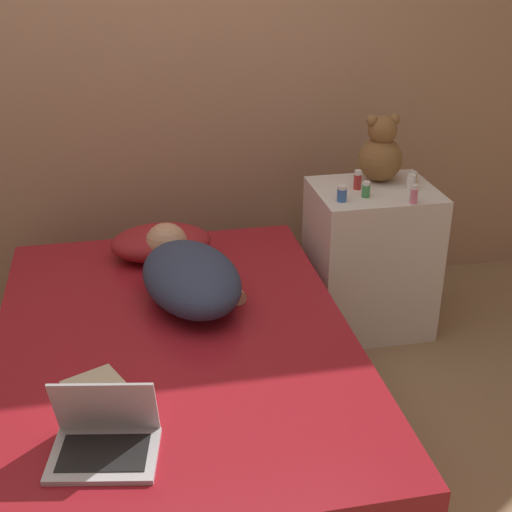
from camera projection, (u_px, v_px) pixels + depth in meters
name	position (u px, v px, depth m)	size (l,w,h in m)	color
ground_plane	(181.00, 437.00, 2.77)	(12.00, 12.00, 0.00)	#937551
wall_back	(140.00, 43.00, 3.27)	(8.00, 0.06, 2.60)	tan
bed	(178.00, 389.00, 2.67)	(1.31, 1.86, 0.46)	brown
nightstand	(370.00, 259.00, 3.39)	(0.55, 0.46, 0.71)	silver
pillow	(161.00, 242.00, 3.14)	(0.44, 0.31, 0.14)	maroon
person_lying	(189.00, 273.00, 2.80)	(0.46, 0.77, 0.21)	#2D3851
laptop	(104.00, 437.00, 2.00)	(0.33, 0.27, 0.22)	silver
teddy_bear	(381.00, 152.00, 3.28)	(0.20, 0.20, 0.31)	brown
bottle_blue	(342.00, 194.00, 3.08)	(0.04, 0.04, 0.07)	#3866B2
bottle_green	(366.00, 189.00, 3.13)	(0.04, 0.04, 0.07)	#3D8E4C
bottle_red	(358.00, 180.00, 3.21)	(0.03, 0.03, 0.09)	#B72D2D
bottle_amber	(413.00, 178.00, 3.29)	(0.03, 0.03, 0.06)	gold
bottle_pink	(414.00, 194.00, 3.06)	(0.03, 0.03, 0.08)	pink
bottle_white	(411.00, 182.00, 3.22)	(0.04, 0.04, 0.07)	white
book	(95.00, 387.00, 2.28)	(0.22, 0.21, 0.02)	#C6B793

